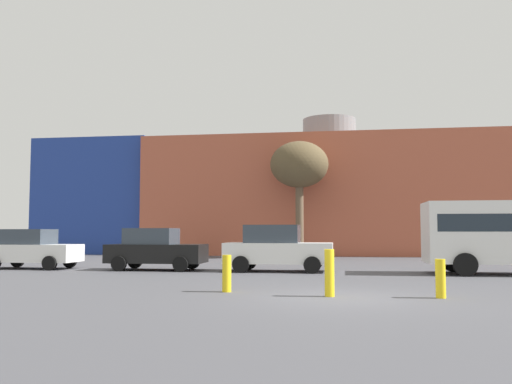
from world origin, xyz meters
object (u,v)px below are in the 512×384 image
(parked_car_0, at_px, (32,249))
(bollard_yellow_0, at_px, (440,279))
(parked_car_2, at_px, (277,248))
(bare_tree_0, at_px, (299,166))
(bollard_yellow_1, at_px, (227,273))
(parked_car_1, at_px, (155,249))
(bollard_yellow_2, at_px, (329,273))

(parked_car_0, distance_m, bollard_yellow_0, 17.64)
(parked_car_2, bearing_deg, bare_tree_0, 89.77)
(bollard_yellow_0, bearing_deg, parked_car_0, 152.23)
(parked_car_2, relative_size, bollard_yellow_1, 4.40)
(parked_car_1, xyz_separation_m, bollard_yellow_2, (7.37, -8.30, -0.28))
(bollard_yellow_1, distance_m, bollard_yellow_2, 2.80)
(parked_car_0, relative_size, bollard_yellow_0, 4.19)
(parked_car_2, height_order, bollard_yellow_0, parked_car_2)
(parked_car_1, height_order, bollard_yellow_0, parked_car_1)
(bollard_yellow_1, bearing_deg, bollard_yellow_0, -5.74)
(bare_tree_0, distance_m, bollard_yellow_1, 19.94)
(bare_tree_0, relative_size, bollard_yellow_2, 6.15)
(bollard_yellow_1, height_order, bollard_yellow_2, bollard_yellow_2)
(parked_car_0, distance_m, bollard_yellow_2, 15.37)
(parked_car_1, height_order, bollard_yellow_2, parked_car_1)
(parked_car_0, bearing_deg, parked_car_2, 0.00)
(parked_car_0, bearing_deg, bollard_yellow_2, -32.66)
(bollard_yellow_0, bearing_deg, parked_car_2, 120.92)
(parked_car_1, relative_size, bollard_yellow_1, 4.10)
(parked_car_0, xyz_separation_m, parked_car_2, (10.68, 0.00, 0.08))
(parked_car_0, relative_size, parked_car_2, 0.91)
(parked_car_0, distance_m, parked_car_2, 10.68)
(bollard_yellow_0, distance_m, bollard_yellow_1, 5.41)
(bollard_yellow_0, height_order, bollard_yellow_2, bollard_yellow_2)
(bollard_yellow_0, distance_m, bollard_yellow_2, 2.66)
(parked_car_2, distance_m, bollard_yellow_2, 8.61)
(bare_tree_0, bearing_deg, parked_car_0, -132.79)
(bollard_yellow_0, bearing_deg, bollard_yellow_1, 174.26)
(parked_car_0, xyz_separation_m, bollard_yellow_0, (15.60, -8.21, -0.38))
(bollard_yellow_2, bearing_deg, bare_tree_0, 96.36)
(parked_car_2, distance_m, bollard_yellow_1, 7.70)
(parked_car_0, bearing_deg, parked_car_1, 0.00)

